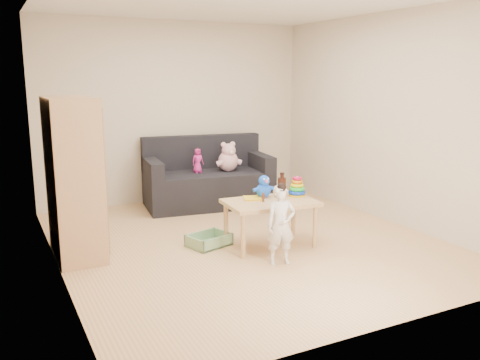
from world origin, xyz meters
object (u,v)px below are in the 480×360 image
play_table (270,223)px  wardrobe (73,178)px  sofa (208,189)px  toddler (281,226)px

play_table → wardrobe: bearing=161.3°
sofa → toddler: (-0.27, -2.43, 0.14)m
sofa → play_table: 1.92m
play_table → sofa: bearing=87.2°
play_table → toddler: 0.55m
wardrobe → sofa: wardrobe is taller
play_table → toddler: (-0.17, -0.51, 0.13)m
sofa → toddler: size_ratio=2.26×
toddler → play_table: bearing=88.4°
sofa → play_table: play_table is taller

